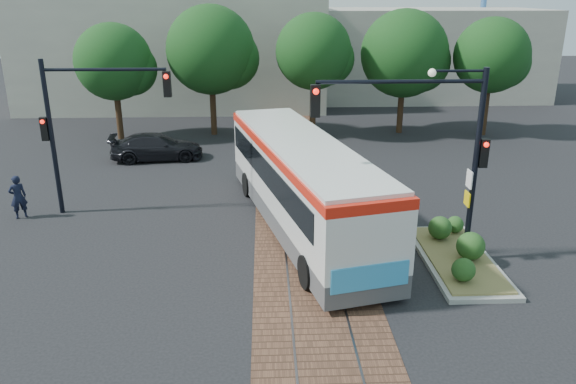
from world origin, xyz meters
The scene contains 10 objects.
ground centered at (0.00, 0.00, 0.00)m, with size 120.00×120.00×0.00m, color black.
trackbed centered at (0.00, 4.00, 0.01)m, with size 3.60×40.00×0.02m.
tree_row centered at (1.21, 16.42, 4.85)m, with size 26.40×5.60×7.67m.
warehouses centered at (-0.53, 28.75, 3.81)m, with size 40.00×13.00×8.00m.
city_bus centered at (-0.08, 2.17, 1.84)m, with size 5.43×12.57×3.30m.
traffic_island centered at (4.82, -0.90, 0.33)m, with size 2.20×5.20×1.13m.
signal_pole_main centered at (3.86, -0.81, 4.16)m, with size 5.49×0.46×6.00m.
signal_pole_left centered at (-8.37, 4.00, 3.86)m, with size 4.99×0.34×6.00m.
officer centered at (-10.92, 3.50, 0.86)m, with size 0.63×0.41×1.72m, color black.
parked_car centered at (-7.03, 11.40, 0.68)m, with size 1.91×4.70×1.36m, color black.
Camera 1 is at (-1.41, -17.15, 8.29)m, focal length 35.00 mm.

